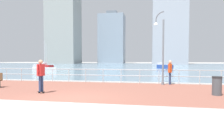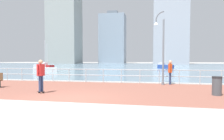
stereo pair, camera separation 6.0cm
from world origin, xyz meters
name	(u,v)px [view 2 (the right image)]	position (x,y,z in m)	size (l,w,h in m)	color
ground	(136,67)	(0.00, 40.00, 0.00)	(220.00, 220.00, 0.00)	#ADAAA5
brick_paving	(89,89)	(0.00, 3.01, 0.00)	(28.00, 7.37, 0.01)	#935647
harbor_water	(139,66)	(0.00, 51.70, 0.00)	(180.00, 88.00, 0.00)	#6B899E
waterfront_railing	(103,73)	(0.00, 6.70, 0.71)	(25.25, 0.06, 1.03)	#B2BCC1
lamppost	(161,44)	(4.28, 6.16, 2.82)	(0.78, 0.48, 5.10)	slate
skateboarder	(41,73)	(-2.01, 1.20, 1.05)	(0.41, 0.56, 1.74)	black
bystander	(170,70)	(4.94, 6.35, 1.00)	(0.31, 0.56, 1.70)	navy
trash_bin	(217,86)	(6.77, 2.21, 0.47)	(0.46, 0.46, 0.93)	#474C51
sailboat_yellow	(44,69)	(-11.08, 17.49, 0.43)	(3.31, 2.24, 4.48)	white
sailboat_ivory	(165,66)	(6.42, 34.19, 0.46)	(3.23, 3.17, 4.86)	#284799
sailboat_blue	(47,66)	(-16.77, 28.40, 0.47)	(3.59, 2.79, 4.97)	#B21E1E
tower_slate	(64,31)	(-38.32, 84.64, 16.13)	(14.62, 11.54, 33.92)	#939993
tower_steel	(170,28)	(11.09, 78.70, 15.12)	(13.43, 13.72, 31.89)	#A3A8B2
tower_brick	(113,39)	(-17.31, 101.04, 13.34)	(13.82, 10.24, 28.35)	#8493A3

